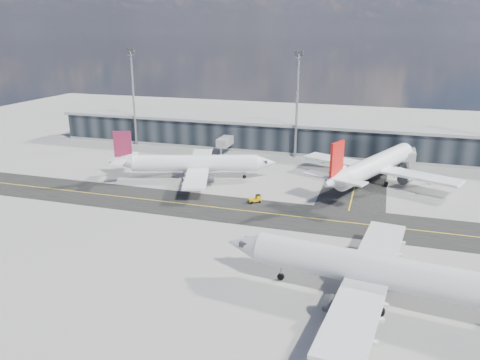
{
  "coord_description": "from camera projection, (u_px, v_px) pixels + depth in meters",
  "views": [
    {
      "loc": [
        23.06,
        -78.19,
        33.67
      ],
      "look_at": [
        -3.71,
        7.75,
        5.0
      ],
      "focal_mm": 35.0,
      "sensor_mm": 36.0,
      "label": 1
    }
  ],
  "objects": [
    {
      "name": "ground",
      "position": [
        247.0,
        219.0,
        87.88
      ],
      "size": [
        300.0,
        300.0,
        0.0
      ],
      "primitive_type": "plane",
      "color": "gray",
      "rests_on": "ground"
    },
    {
      "name": "taxiway_lanes",
      "position": [
        279.0,
        202.0,
        96.54
      ],
      "size": [
        180.0,
        63.0,
        0.03
      ],
      "color": "black",
      "rests_on": "ground"
    },
    {
      "name": "terminal_concourse",
      "position": [
        300.0,
        137.0,
        136.6
      ],
      "size": [
        152.0,
        19.8,
        8.8
      ],
      "color": "black",
      "rests_on": "ground"
    },
    {
      "name": "floodlight_masts",
      "position": [
        297.0,
        101.0,
        126.81
      ],
      "size": [
        102.5,
        0.7,
        28.9
      ],
      "color": "gray",
      "rests_on": "ground"
    },
    {
      "name": "airliner_af",
      "position": [
        192.0,
        163.0,
        110.65
      ],
      "size": [
        38.5,
        33.22,
        11.68
      ],
      "rotation": [
        0.0,
        0.0,
        -1.25
      ],
      "color": "white",
      "rests_on": "ground"
    },
    {
      "name": "airliner_redtail",
      "position": [
        375.0,
        165.0,
        107.23
      ],
      "size": [
        36.43,
        42.16,
        13.05
      ],
      "rotation": [
        0.0,
        0.0,
        -0.41
      ],
      "color": "white",
      "rests_on": "ground"
    },
    {
      "name": "airliner_near",
      "position": [
        383.0,
        272.0,
        59.72
      ],
      "size": [
        43.84,
        37.48,
        12.98
      ],
      "rotation": [
        0.0,
        0.0,
        1.45
      ],
      "color": "silver",
      "rests_on": "ground"
    },
    {
      "name": "baggage_tug",
      "position": [
        256.0,
        199.0,
        96.15
      ],
      "size": [
        2.79,
        2.39,
        1.6
      ],
      "rotation": [
        0.0,
        0.0,
        -0.99
      ],
      "color": "#DD9E0B",
      "rests_on": "ground"
    },
    {
      "name": "service_van",
      "position": [
        397.0,
        166.0,
        120.01
      ],
      "size": [
        4.11,
        5.04,
        1.28
      ],
      "primitive_type": "imported",
      "rotation": [
        0.0,
        0.0,
        0.52
      ],
      "color": "white",
      "rests_on": "ground"
    }
  ]
}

